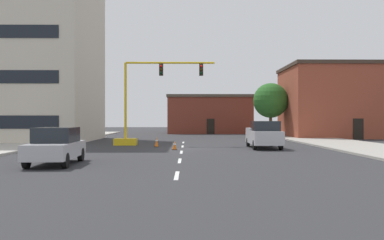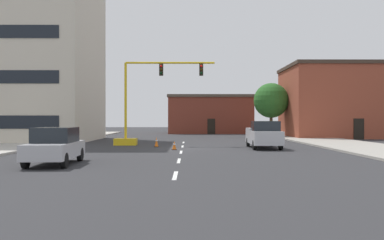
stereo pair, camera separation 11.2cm
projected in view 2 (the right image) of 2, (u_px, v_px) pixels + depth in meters
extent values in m
plane|color=#2D2D30|center=(182.00, 149.00, 29.54)|extent=(160.00, 160.00, 0.00)
cube|color=#B2ADA3|center=(37.00, 142.00, 37.46)|extent=(6.00, 56.00, 0.14)
cube|color=#9E998E|center=(329.00, 142.00, 37.63)|extent=(6.00, 56.00, 0.14)
cube|color=silver|center=(175.00, 175.00, 15.54)|extent=(0.16, 2.40, 0.01)
cube|color=silver|center=(179.00, 161.00, 21.04)|extent=(0.16, 2.40, 0.01)
cube|color=silver|center=(181.00, 152.00, 26.54)|extent=(0.16, 2.40, 0.01)
cube|color=silver|center=(183.00, 146.00, 32.04)|extent=(0.16, 2.40, 0.01)
cube|color=silver|center=(184.00, 142.00, 37.54)|extent=(0.16, 2.40, 0.01)
cube|color=beige|center=(19.00, 45.00, 40.51)|extent=(14.42, 12.60, 18.84)
cube|color=brown|center=(210.00, 116.00, 62.89)|extent=(12.30, 8.84, 5.29)
cube|color=#4C4238|center=(210.00, 97.00, 62.89)|extent=(12.60, 9.14, 0.40)
cube|color=black|center=(211.00, 126.00, 58.45)|extent=(1.10, 0.06, 2.20)
cube|color=brown|center=(341.00, 103.00, 48.31)|extent=(12.68, 10.00, 8.00)
cube|color=#3D2D23|center=(341.00, 67.00, 48.30)|extent=(12.98, 10.30, 0.40)
cube|color=black|center=(359.00, 129.00, 43.29)|extent=(1.10, 0.06, 2.20)
cube|color=yellow|center=(126.00, 142.00, 33.71)|extent=(1.80, 1.20, 0.55)
cylinder|color=yellow|center=(126.00, 101.00, 33.70)|extent=(0.20, 0.20, 6.20)
cylinder|color=yellow|center=(170.00, 63.00, 33.72)|extent=(7.29, 0.16, 0.16)
cube|color=black|center=(161.00, 70.00, 33.71)|extent=(0.32, 0.36, 0.95)
sphere|color=red|center=(161.00, 66.00, 33.52)|extent=(0.20, 0.20, 0.20)
sphere|color=#38280A|center=(161.00, 70.00, 33.52)|extent=(0.20, 0.20, 0.20)
sphere|color=black|center=(161.00, 73.00, 33.52)|extent=(0.20, 0.20, 0.20)
cube|color=black|center=(201.00, 70.00, 33.73)|extent=(0.32, 0.36, 0.95)
sphere|color=red|center=(201.00, 66.00, 33.54)|extent=(0.20, 0.20, 0.20)
sphere|color=#38280A|center=(201.00, 70.00, 33.54)|extent=(0.20, 0.20, 0.20)
sphere|color=black|center=(201.00, 73.00, 33.55)|extent=(0.20, 0.20, 0.20)
cylinder|color=brown|center=(271.00, 125.00, 48.74)|extent=(0.36, 0.36, 2.80)
sphere|color=#286023|center=(271.00, 100.00, 48.74)|extent=(4.13, 4.13, 4.13)
cube|color=#BCBCC1|center=(263.00, 137.00, 30.17)|extent=(2.12, 5.44, 0.95)
cube|color=#1E2328|center=(265.00, 126.00, 29.27)|extent=(1.88, 1.84, 0.70)
cube|color=#BCBCC1|center=(261.00, 129.00, 31.36)|extent=(2.06, 2.85, 0.16)
cylinder|color=black|center=(281.00, 145.00, 28.32)|extent=(0.24, 0.68, 0.68)
cylinder|color=black|center=(254.00, 145.00, 28.35)|extent=(0.24, 0.68, 0.68)
cylinder|color=black|center=(271.00, 142.00, 31.99)|extent=(0.24, 0.68, 0.68)
cylinder|color=black|center=(248.00, 142.00, 32.02)|extent=(0.24, 0.68, 0.68)
cube|color=#B7B7BC|center=(55.00, 150.00, 19.28)|extent=(2.03, 4.57, 0.70)
cube|color=#1E2328|center=(56.00, 135.00, 19.38)|extent=(1.79, 2.37, 0.70)
cylinder|color=black|center=(47.00, 155.00, 20.77)|extent=(0.25, 0.69, 0.68)
cylinder|color=black|center=(80.00, 154.00, 20.85)|extent=(0.25, 0.69, 0.68)
cylinder|color=black|center=(25.00, 161.00, 17.72)|extent=(0.25, 0.69, 0.68)
cylinder|color=black|center=(64.00, 160.00, 17.79)|extent=(0.25, 0.69, 0.68)
cube|color=black|center=(174.00, 150.00, 28.50)|extent=(0.36, 0.36, 0.04)
cone|color=orange|center=(174.00, 145.00, 28.50)|extent=(0.28, 0.28, 0.57)
cylinder|color=white|center=(174.00, 144.00, 28.50)|extent=(0.19, 0.19, 0.08)
cube|color=black|center=(156.00, 147.00, 31.49)|extent=(0.36, 0.36, 0.04)
cone|color=orange|center=(156.00, 142.00, 31.49)|extent=(0.28, 0.28, 0.73)
cylinder|color=white|center=(156.00, 141.00, 31.49)|extent=(0.19, 0.19, 0.08)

